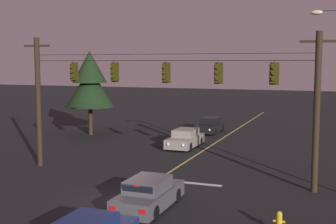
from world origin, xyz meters
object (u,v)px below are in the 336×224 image
(traffic_light_centre, at_px, (165,73))
(car_waiting_near_lane, at_px, (149,194))
(fire_hydrant, at_px, (279,222))
(traffic_light_rightmost, at_px, (274,74))
(car_oncoming_trailing, at_px, (210,125))
(traffic_light_left_inner, at_px, (114,72))
(traffic_light_leftmost, at_px, (73,72))
(traffic_light_right_inner, at_px, (218,73))
(tree_verge_near, at_px, (90,82))
(car_oncoming_lead, at_px, (185,139))

(traffic_light_centre, distance_m, car_waiting_near_lane, 7.52)
(fire_hydrant, bearing_deg, traffic_light_rightmost, 100.69)
(traffic_light_centre, relative_size, traffic_light_rightmost, 1.00)
(traffic_light_rightmost, xyz_separation_m, car_oncoming_trailing, (-7.88, 16.79, -5.16))
(traffic_light_rightmost, bearing_deg, traffic_light_left_inner, 180.00)
(traffic_light_leftmost, relative_size, traffic_light_centre, 1.00)
(traffic_light_leftmost, height_order, fire_hydrant, traffic_light_leftmost)
(traffic_light_leftmost, distance_m, car_oncoming_trailing, 17.95)
(traffic_light_right_inner, relative_size, tree_verge_near, 0.16)
(fire_hydrant, bearing_deg, traffic_light_leftmost, 154.06)
(traffic_light_rightmost, bearing_deg, traffic_light_right_inner, 180.00)
(tree_verge_near, height_order, fire_hydrant, tree_verge_near)
(traffic_light_centre, xyz_separation_m, traffic_light_right_inner, (2.92, 0.00, 0.00))
(traffic_light_centre, bearing_deg, traffic_light_right_inner, 0.00)
(traffic_light_right_inner, xyz_separation_m, fire_hydrant, (4.02, -6.20, -5.37))
(car_oncoming_lead, bearing_deg, car_oncoming_trailing, 91.65)
(car_oncoming_lead, height_order, car_oncoming_trailing, same)
(traffic_light_leftmost, height_order, traffic_light_left_inner, same)
(traffic_light_left_inner, relative_size, fire_hydrant, 1.45)
(traffic_light_right_inner, bearing_deg, traffic_light_centre, 180.00)
(traffic_light_rightmost, relative_size, fire_hydrant, 1.45)
(traffic_light_right_inner, height_order, car_oncoming_lead, traffic_light_right_inner)
(traffic_light_left_inner, distance_m, car_oncoming_trailing, 17.59)
(traffic_light_centre, xyz_separation_m, tree_verge_near, (-11.61, 11.73, -1.11))
(traffic_light_right_inner, distance_m, fire_hydrant, 9.13)
(traffic_light_right_inner, bearing_deg, fire_hydrant, -57.00)
(car_oncoming_trailing, bearing_deg, traffic_light_leftmost, -102.41)
(car_oncoming_lead, bearing_deg, traffic_light_leftmost, -113.52)
(traffic_light_left_inner, distance_m, fire_hydrant, 12.99)
(traffic_light_left_inner, relative_size, car_waiting_near_lane, 0.28)
(car_oncoming_lead, xyz_separation_m, fire_hydrant, (8.82, -15.20, -0.21))
(car_oncoming_trailing, relative_size, tree_verge_near, 0.60)
(traffic_light_left_inner, relative_size, traffic_light_rightmost, 1.00)
(car_oncoming_trailing, bearing_deg, fire_hydrant, -68.51)
(traffic_light_rightmost, distance_m, tree_verge_near, 21.01)
(traffic_light_left_inner, xyz_separation_m, traffic_light_rightmost, (8.90, 0.00, 0.00))
(traffic_light_leftmost, xyz_separation_m, traffic_light_rightmost, (11.57, 0.00, 0.00))
(tree_verge_near, xyz_separation_m, fire_hydrant, (18.56, -17.93, -4.26))
(traffic_light_leftmost, distance_m, traffic_light_left_inner, 2.67)
(traffic_light_left_inner, relative_size, car_oncoming_lead, 0.28)
(traffic_light_left_inner, relative_size, traffic_light_right_inner, 1.00)
(traffic_light_left_inner, distance_m, traffic_light_right_inner, 6.05)
(tree_verge_near, bearing_deg, fire_hydrant, -44.01)
(traffic_light_left_inner, xyz_separation_m, traffic_light_centre, (3.12, 0.00, 0.00))
(car_oncoming_lead, height_order, tree_verge_near, tree_verge_near)
(car_oncoming_trailing, bearing_deg, car_waiting_near_lane, -81.32)
(tree_verge_near, relative_size, fire_hydrant, 8.81)
(traffic_light_leftmost, xyz_separation_m, car_waiting_near_lane, (7.07, -5.31, -5.16))
(traffic_light_leftmost, height_order, car_oncoming_trailing, traffic_light_leftmost)
(traffic_light_leftmost, distance_m, traffic_light_rightmost, 11.57)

